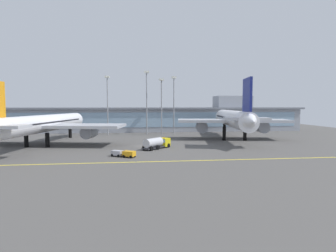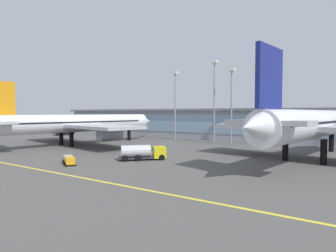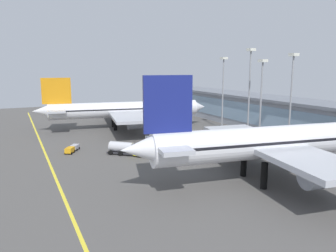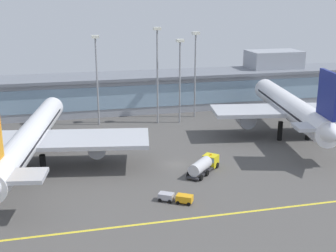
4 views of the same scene
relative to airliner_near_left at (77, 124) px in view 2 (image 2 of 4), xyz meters
name	(u,v)px [view 2 (image 2 of 4)]	position (x,y,z in m)	size (l,w,h in m)	color
ground_plane	(144,155)	(27.55, -4.49, -6.01)	(202.29, 202.29, 0.00)	#514F4C
taxiway_centreline_stripe	(54,172)	(27.55, -26.49, -6.00)	(161.83, 0.50, 0.01)	yellow
terminal_building	(230,123)	(29.66, 40.18, -0.31)	(147.49, 14.00, 15.73)	#9399A3
airliner_near_left	(77,124)	(0.00, 0.00, 0.00)	(46.56, 55.64, 16.50)	black
airliner_near_right	(310,125)	(58.47, 7.33, 0.77)	(37.70, 52.17, 18.52)	black
fuel_tanker_truck	(144,152)	(31.74, -9.58, -4.50)	(8.01, 8.21, 2.90)	black
baggage_tug_near	(69,160)	(23.44, -20.59, -5.21)	(5.56, 4.28, 1.40)	black
apron_light_mast_west	(175,95)	(15.42, 27.54, 8.95)	(1.80, 1.80, 22.72)	gray
apron_light_mast_centre	(214,90)	(30.48, 25.50, 9.97)	(1.80, 1.80, 24.57)	gray
apron_light_mast_east	(256,92)	(41.62, 29.21, 9.08)	(1.80, 1.80, 22.96)	gray
apron_light_mast_far_east	(232,94)	(36.15, 24.64, 8.32)	(1.80, 1.80, 21.60)	gray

